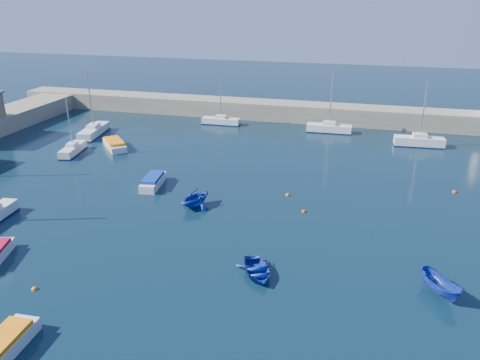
% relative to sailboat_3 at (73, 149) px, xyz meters
% --- Properties ---
extents(ground, '(220.00, 220.00, 0.00)m').
position_rel_sailboat_3_xyz_m(ground, '(25.51, -22.74, -0.56)').
color(ground, black).
rests_on(ground, ground).
extents(back_wall, '(96.00, 4.50, 2.60)m').
position_rel_sailboat_3_xyz_m(back_wall, '(25.51, 23.26, 0.74)').
color(back_wall, gray).
rests_on(back_wall, ground).
extents(sailboat_3, '(2.33, 5.41, 7.02)m').
position_rel_sailboat_3_xyz_m(sailboat_3, '(0.00, 0.00, 0.00)').
color(sailboat_3, silver).
rests_on(sailboat_3, ground).
extents(sailboat_4, '(2.91, 7.14, 9.09)m').
position_rel_sailboat_3_xyz_m(sailboat_4, '(-1.78, 7.84, 0.06)').
color(sailboat_4, silver).
rests_on(sailboat_4, ground).
extents(sailboat_5, '(5.68, 1.68, 7.48)m').
position_rel_sailboat_3_xyz_m(sailboat_5, '(13.63, 17.81, -0.01)').
color(sailboat_5, silver).
rests_on(sailboat_5, ground).
extents(sailboat_6, '(6.24, 1.87, 8.24)m').
position_rel_sailboat_3_xyz_m(sailboat_6, '(29.68, 17.59, 0.06)').
color(sailboat_6, silver).
rests_on(sailboat_6, ground).
extents(sailboat_7, '(6.27, 2.11, 8.29)m').
position_rel_sailboat_3_xyz_m(sailboat_7, '(41.45, 14.04, 0.11)').
color(sailboat_7, silver).
rests_on(sailboat_7, ground).
extents(motorboat_1, '(2.17, 4.69, 1.11)m').
position_rel_sailboat_3_xyz_m(motorboat_1, '(13.90, -7.05, -0.04)').
color(motorboat_1, silver).
rests_on(motorboat_1, ground).
extents(motorboat_2, '(4.95, 5.25, 1.10)m').
position_rel_sailboat_3_xyz_m(motorboat_2, '(3.90, 3.25, -0.04)').
color(motorboat_2, silver).
rests_on(motorboat_2, ground).
extents(motorboat_3, '(1.83, 4.65, 1.07)m').
position_rel_sailboat_3_xyz_m(motorboat_3, '(16.07, -31.27, -0.05)').
color(motorboat_3, silver).
rests_on(motorboat_3, ground).
extents(dinghy_center, '(4.01, 4.49, 0.77)m').
position_rel_sailboat_3_xyz_m(dinghy_center, '(27.82, -20.23, -0.17)').
color(dinghy_center, '#162F9D').
rests_on(dinghy_center, ground).
extents(dinghy_left, '(4.20, 4.43, 1.84)m').
position_rel_sailboat_3_xyz_m(dinghy_left, '(19.79, -10.64, 0.36)').
color(dinghy_left, '#162F9D').
rests_on(dinghy_left, ground).
extents(dinghy_right, '(2.98, 3.63, 1.34)m').
position_rel_sailboat_3_xyz_m(dinghy_right, '(39.94, -19.45, 0.12)').
color(dinghy_right, '#162F9D').
rests_on(dinghy_right, ground).
extents(buoy_0, '(0.40, 0.40, 0.40)m').
position_rel_sailboat_3_xyz_m(buoy_0, '(13.80, -25.72, -0.56)').
color(buoy_0, orange).
rests_on(buoy_0, ground).
extents(buoy_1, '(0.41, 0.41, 0.41)m').
position_rel_sailboat_3_xyz_m(buoy_1, '(29.68, -9.23, -0.56)').
color(buoy_1, red).
rests_on(buoy_1, ground).
extents(buoy_3, '(0.42, 0.42, 0.42)m').
position_rel_sailboat_3_xyz_m(buoy_3, '(27.65, -5.90, -0.56)').
color(buoy_3, orange).
rests_on(buoy_3, ground).
extents(buoy_4, '(0.46, 0.46, 0.46)m').
position_rel_sailboat_3_xyz_m(buoy_4, '(43.58, -0.98, -0.56)').
color(buoy_4, red).
rests_on(buoy_4, ground).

